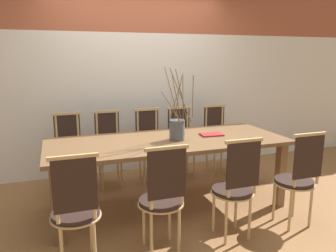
% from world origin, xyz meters
% --- Properties ---
extents(ground_plane, '(16.00, 16.00, 0.00)m').
position_xyz_m(ground_plane, '(0.00, 0.00, 0.00)').
color(ground_plane, olive).
extents(wall_rear, '(12.00, 0.06, 3.20)m').
position_xyz_m(wall_rear, '(0.00, 1.35, 1.60)').
color(wall_rear, silver).
rests_on(wall_rear, ground_plane).
extents(dining_table, '(2.56, 1.03, 0.77)m').
position_xyz_m(dining_table, '(0.00, 0.00, 0.68)').
color(dining_table, brown).
rests_on(dining_table, ground_plane).
extents(chair_near_leftend, '(0.39, 0.39, 0.97)m').
position_xyz_m(chair_near_leftend, '(-1.03, -0.84, 0.52)').
color(chair_near_leftend, black).
rests_on(chair_near_leftend, ground_plane).
extents(chair_near_left, '(0.39, 0.39, 0.97)m').
position_xyz_m(chair_near_left, '(-0.34, -0.84, 0.52)').
color(chair_near_left, black).
rests_on(chair_near_left, ground_plane).
extents(chair_near_center, '(0.39, 0.39, 0.97)m').
position_xyz_m(chair_near_center, '(0.35, -0.84, 0.52)').
color(chair_near_center, black).
rests_on(chair_near_center, ground_plane).
extents(chair_near_right, '(0.39, 0.39, 0.97)m').
position_xyz_m(chair_near_right, '(1.03, -0.84, 0.52)').
color(chair_near_right, black).
rests_on(chair_near_right, ground_plane).
extents(chair_far_leftend, '(0.39, 0.39, 0.97)m').
position_xyz_m(chair_far_leftend, '(-1.01, 0.84, 0.52)').
color(chair_far_leftend, black).
rests_on(chair_far_leftend, ground_plane).
extents(chair_far_left, '(0.39, 0.39, 0.97)m').
position_xyz_m(chair_far_left, '(-0.51, 0.84, 0.52)').
color(chair_far_left, black).
rests_on(chair_far_left, ground_plane).
extents(chair_far_center, '(0.39, 0.39, 0.97)m').
position_xyz_m(chair_far_center, '(0.03, 0.84, 0.52)').
color(chair_far_center, black).
rests_on(chair_far_center, ground_plane).
extents(chair_far_right, '(0.39, 0.39, 0.97)m').
position_xyz_m(chair_far_right, '(0.49, 0.84, 0.52)').
color(chair_far_right, black).
rests_on(chair_far_right, ground_plane).
extents(chair_far_rightend, '(0.39, 0.39, 0.97)m').
position_xyz_m(chair_far_rightend, '(1.04, 0.84, 0.52)').
color(chair_far_rightend, black).
rests_on(chair_far_rightend, ground_plane).
extents(vase_centerpiece, '(0.39, 0.31, 0.78)m').
position_xyz_m(vase_centerpiece, '(0.09, -0.05, 0.89)').
color(vase_centerpiece, '#4C5156').
rests_on(vase_centerpiece, dining_table).
extents(book_stack, '(0.26, 0.18, 0.02)m').
position_xyz_m(book_stack, '(0.53, 0.03, 0.78)').
color(book_stack, maroon).
rests_on(book_stack, dining_table).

